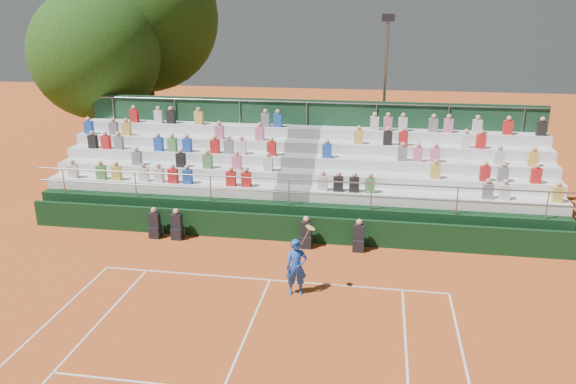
% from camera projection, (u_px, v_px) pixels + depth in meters
% --- Properties ---
extents(ground, '(90.00, 90.00, 0.00)m').
position_uv_depth(ground, '(270.00, 280.00, 17.68)').
color(ground, '#C45420').
rests_on(ground, ground).
extents(courtside_wall, '(20.00, 0.15, 1.00)m').
position_uv_depth(courtside_wall, '(287.00, 228.00, 20.53)').
color(courtside_wall, black).
rests_on(courtside_wall, ground).
extents(line_officials, '(7.95, 0.40, 1.19)m').
position_uv_depth(line_officials, '(247.00, 231.00, 20.33)').
color(line_officials, black).
rests_on(line_officials, ground).
extents(grandstand, '(20.00, 5.20, 4.40)m').
position_uv_depth(grandstand, '(299.00, 187.00, 23.39)').
color(grandstand, black).
rests_on(grandstand, ground).
extents(tennis_player, '(0.89, 0.56, 2.22)m').
position_uv_depth(tennis_player, '(296.00, 267.00, 16.58)').
color(tennis_player, blue).
rests_on(tennis_player, ground).
extents(tree_west, '(6.35, 6.35, 9.19)m').
position_uv_depth(tree_west, '(95.00, 55.00, 27.62)').
color(tree_west, '#382014').
rests_on(tree_west, ground).
extents(tree_east, '(8.07, 8.07, 11.75)m').
position_uv_depth(tree_east, '(145.00, 18.00, 30.80)').
color(tree_east, '#382014').
rests_on(tree_east, ground).
extents(floodlight_mast, '(0.60, 0.25, 7.94)m').
position_uv_depth(floodlight_mast, '(385.00, 85.00, 27.09)').
color(floodlight_mast, gray).
rests_on(floodlight_mast, ground).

